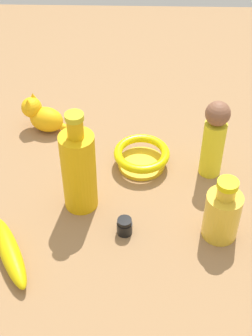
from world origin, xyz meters
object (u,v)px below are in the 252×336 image
bottle_short (222,213)px  nail_polish_jar (123,226)px  bowl (142,156)px  banana (10,252)px  bottle_tall (79,170)px  person_figure_adult (214,138)px  cat_figurine (42,115)px

bottle_short → nail_polish_jar: 0.21m
bowl → banana: size_ratio=0.70×
banana → bottle_tall: (0.13, 0.16, 0.09)m
bowl → bottle_tall: bottle_tall is taller
bottle_tall → person_figure_adult: (0.31, 0.12, -0.00)m
nail_polish_jar → person_figure_adult: (0.21, 0.20, 0.09)m
bowl → cat_figurine: cat_figurine is taller
nail_polish_jar → banana: same height
bottle_tall → person_figure_adult: bottle_tall is taller
bottle_short → person_figure_adult: (-0.00, 0.20, 0.04)m
bowl → nail_polish_jar: bowl is taller
nail_polish_jar → cat_figurine: bearing=122.1°
bowl → bottle_short: size_ratio=0.89×
cat_figurine → person_figure_adult: size_ratio=0.62×
nail_polish_jar → bottle_tall: (-0.10, 0.08, 0.09)m
bottle_short → bottle_tall: bottle_tall is taller
cat_figurine → bottle_short: size_ratio=0.82×
banana → person_figure_adult: size_ratio=0.97×
cat_figurine → bottle_tall: bottle_tall is taller
nail_polish_jar → banana: (-0.23, -0.08, 0.00)m
cat_figurine → bottle_short: bottle_short is taller
cat_figurine → person_figure_adult: bearing=-20.3°
person_figure_adult → bottle_short: bearing=-89.4°
bottle_short → cat_figurine: bearing=140.7°
banana → cat_figurine: bearing=152.6°
cat_figurine → bottle_short: bearing=-39.3°
bottle_short → banana: 0.45m
banana → bottle_short: bearing=73.4°
bowl → cat_figurine: size_ratio=1.08×
bowl → bottle_short: 0.28m
nail_polish_jar → banana: bearing=-161.7°
cat_figurine → nail_polish_jar: 0.43m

